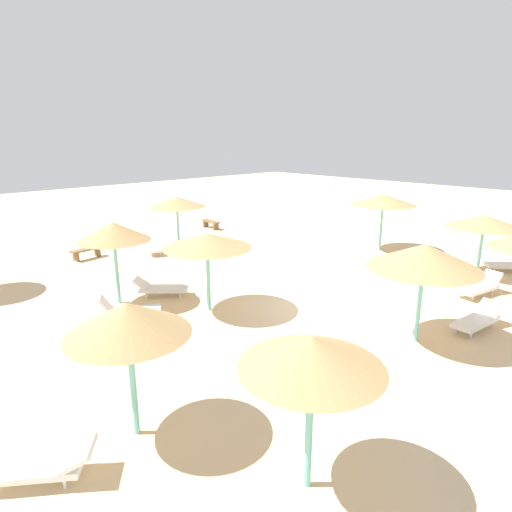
% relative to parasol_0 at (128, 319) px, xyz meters
% --- Properties ---
extents(ground_plane, '(80.00, 80.00, 0.00)m').
position_rel_parasol_0_xyz_m(ground_plane, '(7.58, 1.51, -2.39)').
color(ground_plane, beige).
extents(parasol_0, '(2.29, 2.29, 2.70)m').
position_rel_parasol_0_xyz_m(parasol_0, '(0.00, 0.00, 0.00)').
color(parasol_0, '#6BC6BC').
rests_on(parasol_0, ground).
extents(parasol_1, '(3.03, 3.03, 2.80)m').
position_rel_parasol_0_xyz_m(parasol_1, '(7.63, -1.90, 0.07)').
color(parasol_1, '#6BC6BC').
rests_on(parasol_1, ground).
extents(parasol_2, '(2.85, 2.85, 2.63)m').
position_rel_parasol_0_xyz_m(parasol_2, '(8.89, 11.57, -0.02)').
color(parasol_2, '#6BC6BC').
rests_on(parasol_2, ground).
extents(parasol_4, '(2.87, 2.87, 2.59)m').
position_rel_parasol_0_xyz_m(parasol_4, '(4.84, 3.91, -0.04)').
color(parasol_4, '#6BC6BC').
rests_on(parasol_4, ground).
extents(parasol_5, '(2.41, 2.41, 2.83)m').
position_rel_parasol_0_xyz_m(parasol_5, '(3.02, 6.57, 0.12)').
color(parasol_5, '#6BC6BC').
rests_on(parasol_5, ground).
extents(parasol_6, '(2.87, 2.87, 2.53)m').
position_rel_parasol_0_xyz_m(parasol_6, '(15.05, -0.88, -0.12)').
color(parasol_6, '#6BC6BC').
rests_on(parasol_6, ground).
extents(parasol_7, '(2.28, 2.28, 2.66)m').
position_rel_parasol_0_xyz_m(parasol_7, '(1.35, -3.13, 0.01)').
color(parasol_7, '#6BC6BC').
rests_on(parasol_7, ground).
extents(parasol_9, '(3.15, 3.15, 2.81)m').
position_rel_parasol_0_xyz_m(parasol_9, '(15.84, 4.09, 0.15)').
color(parasol_9, '#6BC6BC').
rests_on(parasol_9, ground).
extents(lounger_0, '(1.91, 1.67, 0.63)m').
position_rel_parasol_0_xyz_m(lounger_0, '(-1.78, 0.03, -2.08)').
color(lounger_0, white).
rests_on(lounger_0, ground).
extents(lounger_1, '(1.96, 0.88, 0.71)m').
position_rel_parasol_0_xyz_m(lounger_1, '(9.65, -2.82, -2.07)').
color(lounger_1, white).
rests_on(lounger_1, ground).
extents(lounger_2, '(1.17, 1.95, 0.81)m').
position_rel_parasol_0_xyz_m(lounger_2, '(7.36, 11.64, -2.06)').
color(lounger_2, white).
rests_on(lounger_2, ground).
extents(lounger_3, '(1.95, 1.02, 0.79)m').
position_rel_parasol_0_xyz_m(lounger_3, '(12.69, -1.80, -2.06)').
color(lounger_3, white).
rests_on(lounger_3, ground).
extents(lounger_4, '(1.83, 1.75, 0.69)m').
position_rel_parasol_0_xyz_m(lounger_4, '(4.38, 6.13, -2.07)').
color(lounger_4, white).
rests_on(lounger_4, ground).
extents(lounger_5, '(1.91, 1.50, 0.81)m').
position_rel_parasol_0_xyz_m(lounger_5, '(2.54, 5.03, -2.06)').
color(lounger_5, white).
rests_on(lounger_5, ground).
extents(lounger_6, '(1.76, 1.83, 0.69)m').
position_rel_parasol_0_xyz_m(lounger_6, '(16.59, -1.63, -2.07)').
color(lounger_6, white).
rests_on(lounger_6, ground).
extents(bench_0, '(0.50, 1.52, 0.49)m').
position_rel_parasol_0_xyz_m(bench_0, '(13.03, 14.17, -2.04)').
color(bench_0, brown).
rests_on(bench_0, ground).
extents(bench_1, '(1.54, 0.61, 0.49)m').
position_rel_parasol_0_xyz_m(bench_1, '(4.58, 12.78, -2.04)').
color(bench_1, brown).
rests_on(bench_1, ground).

